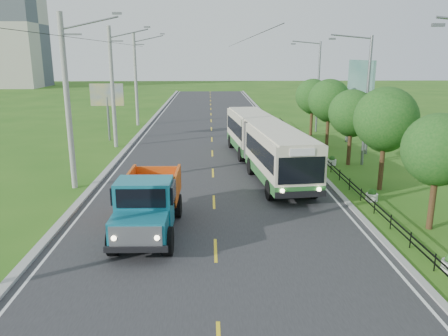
{
  "coord_description": "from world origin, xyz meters",
  "views": [
    {
      "loc": [
        -0.2,
        -16.3,
        7.7
      ],
      "look_at": [
        0.55,
        6.03,
        1.9
      ],
      "focal_mm": 35.0,
      "sensor_mm": 36.0,
      "label": 1
    }
  ],
  "objects_px": {
    "pole_near": "(68,102)",
    "tree_fifth": "(329,102)",
    "billboard_left": "(107,98)",
    "billboard_right": "(360,84)",
    "streetlight_far": "(317,84)",
    "planter_mid": "(332,161)",
    "planter_near": "(372,196)",
    "tree_third": "(386,122)",
    "pole_far": "(136,79)",
    "tree_second": "(438,153)",
    "tree_fourth": "(352,115)",
    "streetlight_mid": "(365,96)",
    "tree_back": "(313,98)",
    "dump_truck": "(148,200)",
    "bus": "(264,141)",
    "pole_mid": "(113,87)",
    "planter_far": "(308,140)"
  },
  "relations": [
    {
      "from": "billboard_left",
      "to": "billboard_right",
      "type": "distance_m",
      "value": 22.21
    },
    {
      "from": "pole_near",
      "to": "billboard_left",
      "type": "distance_m",
      "value": 15.1
    },
    {
      "from": "tree_fourth",
      "to": "streetlight_mid",
      "type": "xyz_separation_m",
      "value": [
        0.79,
        -0.14,
        1.32
      ]
    },
    {
      "from": "pole_near",
      "to": "pole_mid",
      "type": "relative_size",
      "value": 1.0
    },
    {
      "from": "tree_fourth",
      "to": "planter_near",
      "type": "distance_m",
      "value": 8.87
    },
    {
      "from": "tree_third",
      "to": "planter_mid",
      "type": "bearing_deg",
      "value": 102.1
    },
    {
      "from": "tree_third",
      "to": "bus",
      "type": "xyz_separation_m",
      "value": [
        -6.29,
        5.12,
        -2.04
      ]
    },
    {
      "from": "tree_third",
      "to": "planter_near",
      "type": "bearing_deg",
      "value": -120.41
    },
    {
      "from": "pole_mid",
      "to": "streetlight_mid",
      "type": "relative_size",
      "value": 1.1
    },
    {
      "from": "streetlight_far",
      "to": "planter_mid",
      "type": "bearing_deg",
      "value": -98.3
    },
    {
      "from": "tree_third",
      "to": "pole_far",
      "type": "bearing_deg",
      "value": 126.09
    },
    {
      "from": "tree_back",
      "to": "billboard_left",
      "type": "relative_size",
      "value": 1.06
    },
    {
      "from": "streetlight_far",
      "to": "planter_mid",
      "type": "distance_m",
      "value": 14.88
    },
    {
      "from": "planter_near",
      "to": "billboard_left",
      "type": "xyz_separation_m",
      "value": [
        -18.1,
        18.0,
        3.58
      ]
    },
    {
      "from": "tree_third",
      "to": "billboard_right",
      "type": "xyz_separation_m",
      "value": [
        2.44,
        11.86,
        1.36
      ]
    },
    {
      "from": "pole_far",
      "to": "tree_fifth",
      "type": "height_order",
      "value": "pole_far"
    },
    {
      "from": "tree_third",
      "to": "dump_truck",
      "type": "distance_m",
      "value": 14.4
    },
    {
      "from": "tree_fourth",
      "to": "billboard_right",
      "type": "distance_m",
      "value": 6.59
    },
    {
      "from": "pole_far",
      "to": "planter_mid",
      "type": "distance_m",
      "value": 25.85
    },
    {
      "from": "planter_far",
      "to": "billboard_right",
      "type": "bearing_deg",
      "value": -28.39
    },
    {
      "from": "pole_near",
      "to": "billboard_right",
      "type": "distance_m",
      "value": 23.32
    },
    {
      "from": "tree_back",
      "to": "planter_near",
      "type": "bearing_deg",
      "value": -93.57
    },
    {
      "from": "tree_third",
      "to": "billboard_left",
      "type": "bearing_deg",
      "value": 140.67
    },
    {
      "from": "tree_third",
      "to": "billboard_right",
      "type": "height_order",
      "value": "billboard_right"
    },
    {
      "from": "pole_mid",
      "to": "billboard_right",
      "type": "height_order",
      "value": "pole_mid"
    },
    {
      "from": "tree_fifth",
      "to": "billboard_right",
      "type": "bearing_deg",
      "value": -3.3
    },
    {
      "from": "streetlight_mid",
      "to": "billboard_right",
      "type": "height_order",
      "value": "streetlight_mid"
    },
    {
      "from": "planter_near",
      "to": "billboard_right",
      "type": "height_order",
      "value": "billboard_right"
    },
    {
      "from": "planter_near",
      "to": "tree_fifth",
      "type": "bearing_deg",
      "value": 84.92
    },
    {
      "from": "planter_mid",
      "to": "billboard_left",
      "type": "xyz_separation_m",
      "value": [
        -18.1,
        10.0,
        3.58
      ]
    },
    {
      "from": "planter_near",
      "to": "streetlight_far",
      "type": "bearing_deg",
      "value": 84.7
    },
    {
      "from": "planter_far",
      "to": "billboard_right",
      "type": "xyz_separation_m",
      "value": [
        3.7,
        -2.0,
        5.06
      ]
    },
    {
      "from": "planter_near",
      "to": "planter_mid",
      "type": "xyz_separation_m",
      "value": [
        0.0,
        8.0,
        0.0
      ]
    },
    {
      "from": "streetlight_far",
      "to": "tree_back",
      "type": "bearing_deg",
      "value": -112.92
    },
    {
      "from": "planter_near",
      "to": "planter_far",
      "type": "relative_size",
      "value": 1.0
    },
    {
      "from": "tree_second",
      "to": "streetlight_far",
      "type": "bearing_deg",
      "value": 88.26
    },
    {
      "from": "pole_near",
      "to": "tree_fifth",
      "type": "relative_size",
      "value": 1.72
    },
    {
      "from": "bus",
      "to": "dump_truck",
      "type": "relative_size",
      "value": 2.63
    },
    {
      "from": "pole_far",
      "to": "tree_back",
      "type": "distance_m",
      "value": 19.43
    },
    {
      "from": "planter_near",
      "to": "billboard_left",
      "type": "relative_size",
      "value": 0.13
    },
    {
      "from": "pole_mid",
      "to": "dump_truck",
      "type": "xyz_separation_m",
      "value": [
        5.34,
        -19.03,
        -3.57
      ]
    },
    {
      "from": "tree_fourth",
      "to": "dump_truck",
      "type": "xyz_separation_m",
      "value": [
        -12.78,
        -12.17,
        -2.06
      ]
    },
    {
      "from": "pole_far",
      "to": "dump_truck",
      "type": "bearing_deg",
      "value": -80.24
    },
    {
      "from": "billboard_left",
      "to": "planter_near",
      "type": "bearing_deg",
      "value": -44.84
    },
    {
      "from": "tree_fourth",
      "to": "streetlight_far",
      "type": "relative_size",
      "value": 0.6
    },
    {
      "from": "pole_near",
      "to": "bus",
      "type": "height_order",
      "value": "pole_near"
    },
    {
      "from": "planter_mid",
      "to": "tree_fifth",
      "type": "bearing_deg",
      "value": 78.44
    },
    {
      "from": "streetlight_far",
      "to": "pole_mid",
      "type": "bearing_deg",
      "value": -159.68
    },
    {
      "from": "pole_near",
      "to": "tree_back",
      "type": "bearing_deg",
      "value": 43.41
    },
    {
      "from": "pole_mid",
      "to": "planter_far",
      "type": "relative_size",
      "value": 14.93
    }
  ]
}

